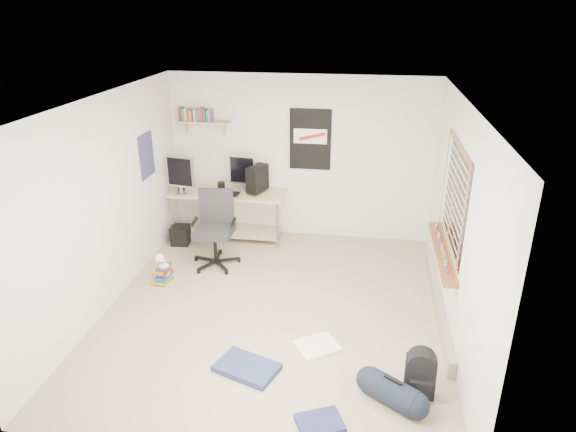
# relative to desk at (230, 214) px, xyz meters

# --- Properties ---
(floor) EXTENTS (4.00, 4.50, 0.01)m
(floor) POSITION_rel_desk_xyz_m (1.07, -2.00, -0.37)
(floor) COLOR gray
(floor) RESTS_ON ground
(ceiling) EXTENTS (4.00, 4.50, 0.01)m
(ceiling) POSITION_rel_desk_xyz_m (1.07, -2.00, 2.14)
(ceiling) COLOR white
(ceiling) RESTS_ON ground
(back_wall) EXTENTS (4.00, 0.01, 2.50)m
(back_wall) POSITION_rel_desk_xyz_m (1.07, 0.25, 0.89)
(back_wall) COLOR silver
(back_wall) RESTS_ON ground
(left_wall) EXTENTS (0.01, 4.50, 2.50)m
(left_wall) POSITION_rel_desk_xyz_m (-0.93, -2.00, 0.89)
(left_wall) COLOR silver
(left_wall) RESTS_ON ground
(right_wall) EXTENTS (0.01, 4.50, 2.50)m
(right_wall) POSITION_rel_desk_xyz_m (3.08, -2.00, 0.89)
(right_wall) COLOR silver
(right_wall) RESTS_ON ground
(desk) EXTENTS (1.91, 1.30, 0.80)m
(desk) POSITION_rel_desk_xyz_m (0.00, 0.00, 0.00)
(desk) COLOR tan
(desk) RESTS_ON floor
(monitor_left) EXTENTS (0.45, 0.18, 0.48)m
(monitor_left) POSITION_rel_desk_xyz_m (-0.66, -0.29, 0.67)
(monitor_left) COLOR #ABACB1
(monitor_left) RESTS_ON desk
(monitor_right) EXTENTS (0.42, 0.14, 0.45)m
(monitor_right) POSITION_rel_desk_xyz_m (0.22, -0.02, 0.66)
(monitor_right) COLOR #B1B2B6
(monitor_right) RESTS_ON desk
(pc_tower) EXTENTS (0.30, 0.41, 0.39)m
(pc_tower) POSITION_rel_desk_xyz_m (0.47, -0.06, 0.63)
(pc_tower) COLOR black
(pc_tower) RESTS_ON desk
(keyboard) EXTENTS (0.44, 0.20, 0.02)m
(keyboard) POSITION_rel_desk_xyz_m (0.01, -0.24, 0.45)
(keyboard) COLOR black
(keyboard) RESTS_ON desk
(speaker_left) EXTENTS (0.08, 0.08, 0.16)m
(speaker_left) POSITION_rel_desk_xyz_m (-0.68, -0.22, 0.51)
(speaker_left) COLOR black
(speaker_left) RESTS_ON desk
(speaker_right) EXTENTS (0.12, 0.12, 0.20)m
(speaker_right) POSITION_rel_desk_xyz_m (-0.02, -0.32, 0.54)
(speaker_right) COLOR black
(speaker_right) RESTS_ON desk
(office_chair) EXTENTS (0.76, 0.76, 1.07)m
(office_chair) POSITION_rel_desk_xyz_m (0.05, -1.00, 0.13)
(office_chair) COLOR #262628
(office_chair) RESTS_ON floor
(wall_shelf) EXTENTS (0.80, 0.22, 0.24)m
(wall_shelf) POSITION_rel_desk_xyz_m (-0.38, 0.14, 1.42)
(wall_shelf) COLOR tan
(wall_shelf) RESTS_ON back_wall
(poster_back_wall) EXTENTS (0.62, 0.03, 0.92)m
(poster_back_wall) POSITION_rel_desk_xyz_m (1.22, 0.23, 1.19)
(poster_back_wall) COLOR black
(poster_back_wall) RESTS_ON back_wall
(poster_left_wall) EXTENTS (0.02, 0.42, 0.60)m
(poster_left_wall) POSITION_rel_desk_xyz_m (-0.91, -0.80, 1.14)
(poster_left_wall) COLOR navy
(poster_left_wall) RESTS_ON left_wall
(window) EXTENTS (0.10, 1.50, 1.26)m
(window) POSITION_rel_desk_xyz_m (3.02, -1.70, 1.08)
(window) COLOR brown
(window) RESTS_ON right_wall
(baseboard_heater) EXTENTS (0.08, 2.50, 0.18)m
(baseboard_heater) POSITION_rel_desk_xyz_m (3.03, -1.70, -0.28)
(baseboard_heater) COLOR #B7B2A8
(baseboard_heater) RESTS_ON floor
(backpack) EXTENTS (0.30, 0.25, 0.38)m
(backpack) POSITION_rel_desk_xyz_m (2.68, -3.21, -0.16)
(backpack) COLOR black
(backpack) RESTS_ON floor
(duffel_bag) EXTENTS (0.36, 0.36, 0.50)m
(duffel_bag) POSITION_rel_desk_xyz_m (2.42, -3.38, -0.22)
(duffel_bag) COLOR black
(duffel_bag) RESTS_ON floor
(tshirt) EXTENTS (0.55, 0.54, 0.04)m
(tshirt) POSITION_rel_desk_xyz_m (1.66, -2.66, -0.34)
(tshirt) COLOR silver
(tshirt) RESTS_ON floor
(jeans_a) EXTENTS (0.71, 0.57, 0.07)m
(jeans_a) POSITION_rel_desk_xyz_m (1.00, -3.14, -0.34)
(jeans_a) COLOR navy
(jeans_a) RESTS_ON floor
(jeans_b) EXTENTS (0.48, 0.43, 0.05)m
(jeans_b) POSITION_rel_desk_xyz_m (1.80, -3.75, -0.34)
(jeans_b) COLOR #22234D
(jeans_b) RESTS_ON floor
(book_stack) EXTENTS (0.47, 0.42, 0.27)m
(book_stack) POSITION_rel_desk_xyz_m (-0.48, -1.62, -0.22)
(book_stack) COLOR brown
(book_stack) RESTS_ON floor
(desk_lamp) EXTENTS (0.19, 0.25, 0.22)m
(desk_lamp) POSITION_rel_desk_xyz_m (-0.46, -1.64, 0.02)
(desk_lamp) COLOR white
(desk_lamp) RESTS_ON book_stack
(subwoofer) EXTENTS (0.29, 0.29, 0.30)m
(subwoofer) POSITION_rel_desk_xyz_m (-0.68, -0.42, -0.22)
(subwoofer) COLOR black
(subwoofer) RESTS_ON floor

